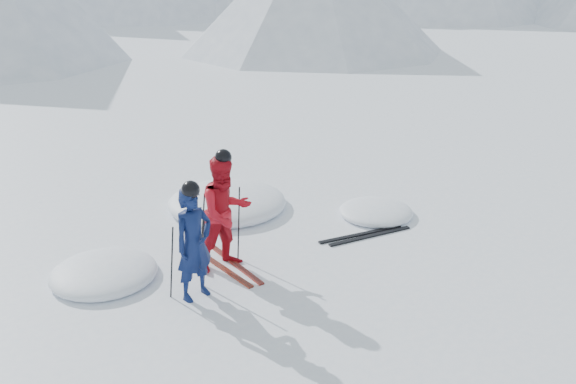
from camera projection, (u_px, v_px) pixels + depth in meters
ground at (367, 245)px, 10.67m from camera, size 160.00×160.00×0.00m
skier_blue at (194, 244)px, 8.77m from camera, size 0.71×0.56×1.72m
skier_red at (226, 213)px, 9.63m from camera, size 0.98×0.80×1.88m
pole_blue_left at (172, 263)px, 8.85m from camera, size 0.12×0.08×1.15m
pole_blue_right at (204, 251)px, 9.19m from camera, size 0.12×0.07×1.15m
pole_red_left at (203, 229)px, 9.79m from camera, size 0.12×0.10×1.25m
pole_red_right at (239, 224)px, 10.00m from camera, size 0.12×0.09×1.25m
ski_worn_left at (221, 267)px, 9.90m from camera, size 0.31×1.70×0.03m
ski_worn_right at (234, 263)px, 10.02m from camera, size 0.20×1.70×0.03m
ski_loose_a at (361, 234)px, 11.05m from camera, size 1.70×0.29×0.03m
ski_loose_b at (370, 236)px, 10.98m from camera, size 1.70×0.23×0.03m
snow_lumps at (226, 221)px, 11.62m from camera, size 6.78×3.76×0.52m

